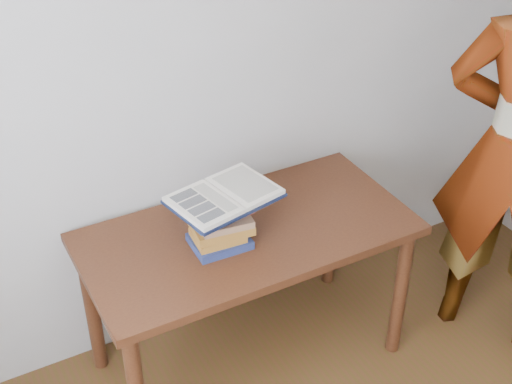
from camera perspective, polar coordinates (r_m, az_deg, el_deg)
desk at (r=2.86m, az=-0.67°, el=-4.66°), size 1.31×0.66×0.70m
book_stack at (r=2.69m, az=-2.94°, el=-2.60°), size 0.26×0.20×0.18m
open_book at (r=2.65m, az=-2.55°, el=-0.35°), size 0.44×0.35×0.03m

